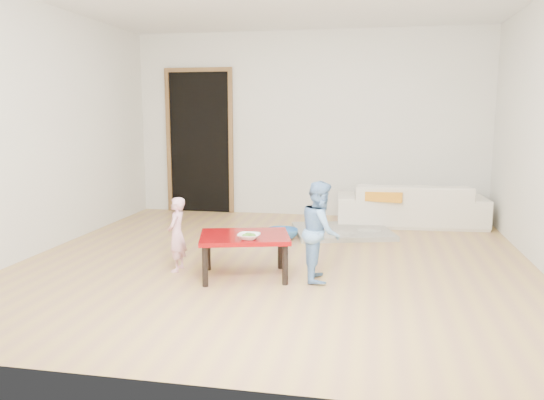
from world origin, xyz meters
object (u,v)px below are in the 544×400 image
(child_pink, at_px, (177,234))
(basin, at_px, (282,234))
(child_blue, at_px, (321,231))
(bowl, at_px, (249,236))
(sofa, at_px, (411,204))
(red_table, at_px, (245,256))

(child_pink, height_order, basin, child_pink)
(basin, bearing_deg, child_blue, -67.56)
(child_pink, bearing_deg, child_blue, 87.67)
(child_pink, bearing_deg, bowl, 70.92)
(sofa, bearing_deg, red_table, 54.99)
(red_table, bearing_deg, child_blue, 5.00)
(bowl, distance_m, basin, 1.69)
(red_table, distance_m, bowl, 0.28)
(bowl, bearing_deg, child_blue, 20.27)
(child_pink, relative_size, child_blue, 0.79)
(child_blue, bearing_deg, basin, 14.81)
(red_table, xyz_separation_m, child_pink, (-0.67, 0.07, 0.15))
(sofa, relative_size, bowl, 9.79)
(sofa, distance_m, bowl, 3.18)
(sofa, relative_size, red_table, 2.42)
(child_pink, relative_size, basin, 1.81)
(red_table, height_order, bowl, bowl)
(red_table, distance_m, child_blue, 0.72)
(sofa, relative_size, child_blue, 2.15)
(bowl, height_order, child_blue, child_blue)
(sofa, distance_m, child_blue, 2.73)
(sofa, xyz_separation_m, bowl, (-1.53, -2.78, 0.14))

